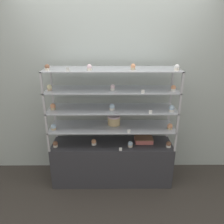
% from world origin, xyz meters
% --- Properties ---
extents(ground_plane, '(20.00, 20.00, 0.00)m').
position_xyz_m(ground_plane, '(0.00, 0.00, 0.00)').
color(ground_plane, '#38332D').
extents(back_wall, '(8.00, 0.05, 2.60)m').
position_xyz_m(back_wall, '(0.00, 0.36, 1.30)').
color(back_wall, '#A8B2AD').
rests_on(back_wall, ground_plane).
extents(display_base, '(1.59, 0.43, 0.57)m').
position_xyz_m(display_base, '(0.00, 0.00, 0.29)').
color(display_base, '#333338').
rests_on(display_base, ground_plane).
extents(display_riser_lower, '(1.59, 0.43, 0.25)m').
position_xyz_m(display_riser_lower, '(0.00, 0.00, 0.80)').
color(display_riser_lower, '#B7B7BC').
rests_on(display_riser_lower, display_base).
extents(display_riser_middle, '(1.59, 0.43, 0.25)m').
position_xyz_m(display_riser_middle, '(0.00, 0.00, 1.05)').
color(display_riser_middle, '#B7B7BC').
rests_on(display_riser_middle, display_riser_lower).
extents(display_riser_upper, '(1.59, 0.43, 0.25)m').
position_xyz_m(display_riser_upper, '(0.00, 0.00, 1.30)').
color(display_riser_upper, '#B7B7BC').
rests_on(display_riser_upper, display_riser_middle).
extents(display_riser_top, '(1.59, 0.43, 0.25)m').
position_xyz_m(display_riser_top, '(0.00, 0.00, 1.55)').
color(display_riser_top, '#B7B7BC').
rests_on(display_riser_top, display_riser_upper).
extents(layer_cake_centerpiece, '(0.17, 0.17, 0.12)m').
position_xyz_m(layer_cake_centerpiece, '(0.03, 0.06, 0.88)').
color(layer_cake_centerpiece, '#DBBC84').
rests_on(layer_cake_centerpiece, display_riser_lower).
extents(sheet_cake_frosted, '(0.24, 0.17, 0.07)m').
position_xyz_m(sheet_cake_frosted, '(0.43, 0.03, 0.60)').
color(sheet_cake_frosted, '#C66660').
rests_on(sheet_cake_frosted, display_base).
extents(cupcake_0, '(0.06, 0.06, 0.08)m').
position_xyz_m(cupcake_0, '(-0.73, -0.09, 0.61)').
color(cupcake_0, beige).
rests_on(cupcake_0, display_base).
extents(cupcake_1, '(0.06, 0.06, 0.08)m').
position_xyz_m(cupcake_1, '(-0.24, -0.04, 0.61)').
color(cupcake_1, white).
rests_on(cupcake_1, display_base).
extents(cupcake_2, '(0.06, 0.06, 0.08)m').
position_xyz_m(cupcake_2, '(0.23, -0.09, 0.61)').
color(cupcake_2, beige).
rests_on(cupcake_2, display_base).
extents(cupcake_3, '(0.06, 0.06, 0.08)m').
position_xyz_m(cupcake_3, '(0.73, -0.10, 0.61)').
color(cupcake_3, white).
rests_on(cupcake_3, display_base).
extents(price_tag_0, '(0.04, 0.00, 0.04)m').
position_xyz_m(price_tag_0, '(0.10, -0.19, 0.59)').
color(price_tag_0, white).
rests_on(price_tag_0, display_base).
extents(cupcake_4, '(0.07, 0.07, 0.08)m').
position_xyz_m(cupcake_4, '(-0.73, -0.09, 0.85)').
color(cupcake_4, '#CCB28C').
rests_on(cupcake_4, display_riser_lower).
extents(cupcake_5, '(0.07, 0.07, 0.08)m').
position_xyz_m(cupcake_5, '(0.73, -0.09, 0.85)').
color(cupcake_5, '#CCB28C').
rests_on(cupcake_5, display_riser_lower).
extents(price_tag_1, '(0.04, 0.00, 0.04)m').
position_xyz_m(price_tag_1, '(0.20, -0.19, 0.84)').
color(price_tag_1, white).
rests_on(price_tag_1, display_riser_lower).
extents(cupcake_6, '(0.07, 0.07, 0.08)m').
position_xyz_m(cupcake_6, '(-0.73, -0.04, 1.10)').
color(cupcake_6, '#CCB28C').
rests_on(cupcake_6, display_riser_middle).
extents(cupcake_7, '(0.07, 0.07, 0.08)m').
position_xyz_m(cupcake_7, '(-0.00, -0.06, 1.10)').
color(cupcake_7, white).
rests_on(cupcake_7, display_riser_middle).
extents(cupcake_8, '(0.07, 0.07, 0.08)m').
position_xyz_m(cupcake_8, '(0.72, -0.12, 1.10)').
color(cupcake_8, white).
rests_on(cupcake_8, display_riser_middle).
extents(price_tag_2, '(0.04, 0.00, 0.04)m').
position_xyz_m(price_tag_2, '(0.45, -0.19, 1.09)').
color(price_tag_2, white).
rests_on(price_tag_2, display_riser_middle).
extents(cupcake_9, '(0.06, 0.06, 0.07)m').
position_xyz_m(cupcake_9, '(-0.74, -0.05, 1.35)').
color(cupcake_9, '#CCB28C').
rests_on(cupcake_9, display_riser_upper).
extents(cupcake_10, '(0.06, 0.06, 0.07)m').
position_xyz_m(cupcake_10, '(0.01, -0.05, 1.35)').
color(cupcake_10, white).
rests_on(cupcake_10, display_riser_upper).
extents(cupcake_11, '(0.06, 0.06, 0.07)m').
position_xyz_m(cupcake_11, '(0.72, -0.09, 1.35)').
color(cupcake_11, white).
rests_on(cupcake_11, display_riser_upper).
extents(price_tag_3, '(0.04, 0.00, 0.04)m').
position_xyz_m(price_tag_3, '(0.35, -0.19, 1.34)').
color(price_tag_3, white).
rests_on(price_tag_3, display_riser_upper).
extents(cupcake_12, '(0.06, 0.06, 0.07)m').
position_xyz_m(cupcake_12, '(-0.73, -0.10, 1.59)').
color(cupcake_12, beige).
rests_on(cupcake_12, display_riser_top).
extents(cupcake_13, '(0.06, 0.06, 0.07)m').
position_xyz_m(cupcake_13, '(-0.26, -0.10, 1.59)').
color(cupcake_13, beige).
rests_on(cupcake_13, display_riser_top).
extents(cupcake_14, '(0.06, 0.06, 0.07)m').
position_xyz_m(cupcake_14, '(0.24, -0.06, 1.59)').
color(cupcake_14, '#CCB28C').
rests_on(cupcake_14, display_riser_top).
extents(cupcake_15, '(0.06, 0.06, 0.07)m').
position_xyz_m(cupcake_15, '(0.73, -0.11, 1.59)').
color(cupcake_15, beige).
rests_on(cupcake_15, display_riser_top).
extents(price_tag_4, '(0.04, 0.00, 0.04)m').
position_xyz_m(price_tag_4, '(-0.48, -0.19, 1.58)').
color(price_tag_4, white).
rests_on(price_tag_4, display_riser_top).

